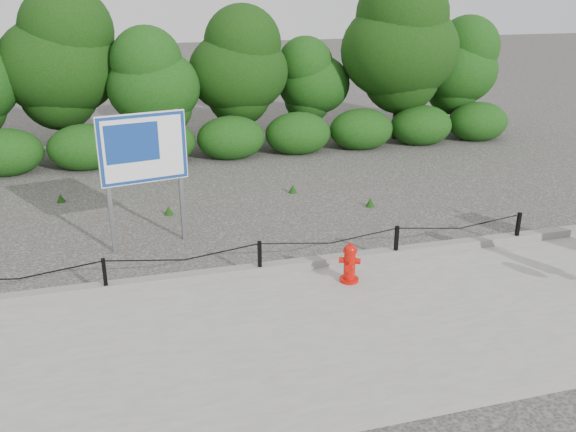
{
  "coord_description": "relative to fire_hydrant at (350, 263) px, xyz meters",
  "views": [
    {
      "loc": [
        -2.06,
        -9.06,
        4.68
      ],
      "look_at": [
        0.55,
        0.2,
        1.0
      ],
      "focal_mm": 38.0,
      "sensor_mm": 36.0,
      "label": 1
    }
  ],
  "objects": [
    {
      "name": "fire_hydrant",
      "position": [
        0.0,
        0.0,
        0.0
      ],
      "size": [
        0.42,
        0.42,
        0.68
      ],
      "rotation": [
        0.0,
        0.0,
        -0.43
      ],
      "color": "red",
      "rests_on": "sidewalk"
    },
    {
      "name": "ground",
      "position": [
        -1.36,
        0.66,
        -0.4
      ],
      "size": [
        90.0,
        90.0,
        0.0
      ],
      "primitive_type": "plane",
      "color": "#2D2B28",
      "rests_on": "ground"
    },
    {
      "name": "treeline",
      "position": [
        -1.51,
        9.56,
        2.18
      ],
      "size": [
        20.32,
        3.88,
        5.03
      ],
      "color": "black",
      "rests_on": "ground"
    },
    {
      "name": "sidewalk",
      "position": [
        -1.36,
        -1.34,
        -0.36
      ],
      "size": [
        14.0,
        4.0,
        0.08
      ],
      "primitive_type": "cube",
      "color": "gray",
      "rests_on": "ground"
    },
    {
      "name": "chain_barrier",
      "position": [
        -1.36,
        0.66,
        0.05
      ],
      "size": [
        10.06,
        0.06,
        0.6
      ],
      "color": "black",
      "rests_on": "sidewalk"
    },
    {
      "name": "curb",
      "position": [
        -1.36,
        0.71,
        -0.25
      ],
      "size": [
        14.0,
        0.22,
        0.14
      ],
      "primitive_type": "cube",
      "color": "slate",
      "rests_on": "sidewalk"
    },
    {
      "name": "advertising_sign",
      "position": [
        -3.05,
        2.54,
        1.4
      ],
      "size": [
        1.58,
        0.4,
        2.55
      ],
      "rotation": [
        0.0,
        0.0,
        0.19
      ],
      "color": "slate",
      "rests_on": "ground"
    }
  ]
}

